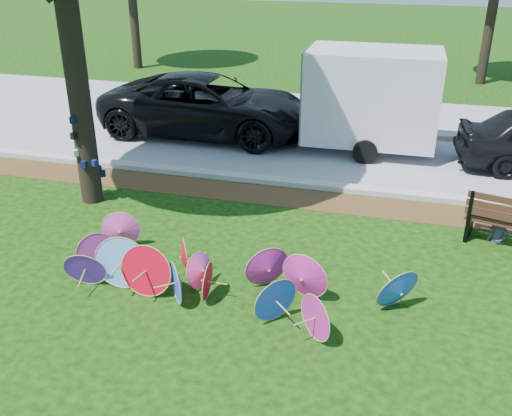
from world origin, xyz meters
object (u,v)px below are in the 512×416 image
(parasol_pile, at_px, (203,271))
(cargo_trailer, at_px, (372,96))
(black_van, at_px, (208,106))
(person_left, at_px, (501,217))

(parasol_pile, distance_m, cargo_trailer, 7.69)
(cargo_trailer, bearing_deg, black_van, 177.01)
(black_van, bearing_deg, cargo_trailer, -91.44)
(parasol_pile, height_order, black_van, black_van)
(parasol_pile, height_order, cargo_trailer, cargo_trailer)
(cargo_trailer, bearing_deg, parasol_pile, -105.27)
(black_van, distance_m, person_left, 8.56)
(black_van, xyz_separation_m, person_left, (7.18, -4.64, -0.31))
(black_van, bearing_deg, person_left, -122.24)
(person_left, bearing_deg, cargo_trailer, 135.91)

